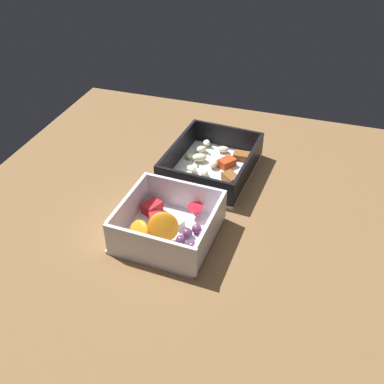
{
  "coord_description": "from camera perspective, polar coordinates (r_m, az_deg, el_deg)",
  "views": [
    {
      "loc": [
        58.97,
        20.47,
        52.39
      ],
      "look_at": [
        -1.15,
        1.04,
        4.0
      ],
      "focal_mm": 41.16,
      "sensor_mm": 36.0,
      "label": 1
    }
  ],
  "objects": [
    {
      "name": "pasta_container",
      "position": [
        0.87,
        2.61,
        3.54
      ],
      "size": [
        20.74,
        17.01,
        5.4
      ],
      "rotation": [
        0.0,
        0.0,
        -0.08
      ],
      "color": "white",
      "rests_on": "table_surface"
    },
    {
      "name": "table_surface",
      "position": [
        0.81,
        -0.95,
        -2.02
      ],
      "size": [
        80.0,
        80.0,
        2.0
      ],
      "primitive_type": "cube",
      "color": "brown",
      "rests_on": "ground"
    },
    {
      "name": "fruit_bowl",
      "position": [
        0.72,
        -3.14,
        -4.41
      ],
      "size": [
        15.73,
        15.87,
        6.2
      ],
      "rotation": [
        0.0,
        0.0,
        -0.05
      ],
      "color": "white",
      "rests_on": "table_surface"
    }
  ]
}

